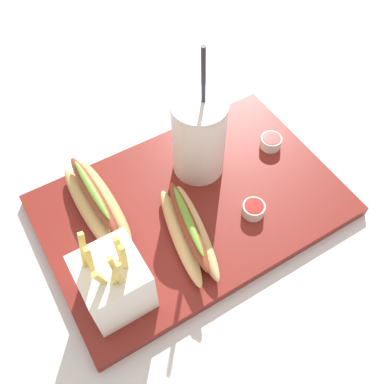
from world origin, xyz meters
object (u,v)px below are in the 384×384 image
Objects in this scene: hot_dog_1 at (188,231)px; hot_dog_2 at (96,202)px; ketchup_cup_2 at (271,141)px; soda_cup at (199,138)px; fries_basket at (114,282)px; ketchup_cup_1 at (254,209)px.

hot_dog_2 is at bearing 129.30° from hot_dog_1.
soda_cup is at bearing 168.80° from ketchup_cup_2.
ketchup_cup_2 is at bearing -5.98° from hot_dog_2.
hot_dog_1 is at bearing 12.54° from fries_basket.
soda_cup is 1.56× the size of fries_basket.
hot_dog_1 is (0.14, 0.03, -0.03)m from fries_basket.
hot_dog_2 is (-0.10, 0.12, 0.00)m from hot_dog_1.
soda_cup is 6.53× the size of ketchup_cup_2.
ketchup_cup_2 is (0.23, 0.09, -0.01)m from hot_dog_1.
fries_basket is at bearing -167.46° from hot_dog_1.
hot_dog_2 is (0.04, 0.16, -0.03)m from fries_basket.
hot_dog_2 is at bearing 147.59° from ketchup_cup_1.
soda_cup is 0.16m from ketchup_cup_2.
hot_dog_2 reaches higher than ketchup_cup_2.
ketchup_cup_1 is at bearing -78.86° from soda_cup.
fries_basket is 0.39m from ketchup_cup_2.
hot_dog_1 is at bearing -158.91° from ketchup_cup_2.
fries_basket is 0.87× the size of hot_dog_2.
fries_basket is 0.26m from ketchup_cup_1.
fries_basket is (-0.23, -0.15, -0.02)m from soda_cup.
hot_dog_1 is 0.25m from ketchup_cup_2.
hot_dog_2 is (-0.19, 0.01, -0.05)m from soda_cup.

